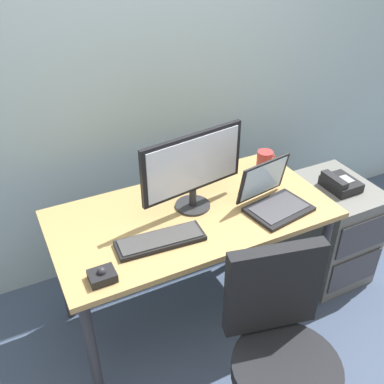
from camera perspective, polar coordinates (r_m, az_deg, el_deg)
ground_plane at (r=2.72m, az=0.00°, el=-15.29°), size 8.00×8.00×0.00m
back_wall at (r=2.53m, az=-7.60°, el=18.41°), size 6.00×0.10×2.80m
desk at (r=2.27m, az=0.00°, el=-4.31°), size 1.41×0.72×0.74m
file_cabinet at (r=2.91m, az=17.31°, el=-4.65°), size 0.42×0.53×0.64m
desk_phone at (r=2.70m, az=18.65°, el=1.08°), size 0.17×0.20×0.09m
office_chair at (r=2.00m, az=11.19°, el=-21.11°), size 0.52×0.53×0.96m
monitor_main at (r=2.13m, az=0.13°, el=3.25°), size 0.57×0.18×0.41m
keyboard at (r=2.03m, az=-4.12°, el=-6.25°), size 0.42×0.16×0.03m
laptop at (r=2.26m, az=10.47°, el=-0.75°), size 0.35×0.31×0.24m
trackball_mouse at (r=1.88m, az=-11.57°, el=-10.56°), size 0.11×0.09×0.07m
coffee_mug at (r=2.58m, az=9.45°, el=4.05°), size 0.10×0.09×0.12m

